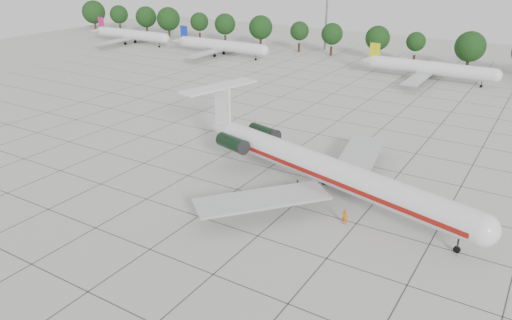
# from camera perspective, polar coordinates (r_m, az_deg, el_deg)

# --- Properties ---
(ground) EXTENTS (260.00, 260.00, 0.00)m
(ground) POSITION_cam_1_polar(r_m,az_deg,el_deg) (63.46, -2.16, -3.42)
(ground) COLOR #BBBBB3
(ground) RESTS_ON ground
(apron_joints) EXTENTS (170.00, 170.00, 0.02)m
(apron_joints) POSITION_cam_1_polar(r_m,az_deg,el_deg) (75.22, 4.21, 0.95)
(apron_joints) COLOR #383838
(apron_joints) RESTS_ON ground
(main_airliner) EXTENTS (42.74, 32.94, 10.17)m
(main_airliner) POSITION_cam_1_polar(r_m,az_deg,el_deg) (61.85, 6.91, -0.64)
(main_airliner) COLOR silver
(main_airliner) RESTS_ON ground
(ground_crew) EXTENTS (0.70, 0.48, 1.84)m
(ground_crew) POSITION_cam_1_polar(r_m,az_deg,el_deg) (56.34, 10.11, -6.40)
(ground_crew) COLOR #D35A0C
(ground_crew) RESTS_ON ground
(bg_airliner_a) EXTENTS (28.24, 27.20, 7.40)m
(bg_airliner_a) POSITION_cam_1_polar(r_m,az_deg,el_deg) (166.73, -14.05, 13.72)
(bg_airliner_a) COLOR silver
(bg_airliner_a) RESTS_ON ground
(bg_airliner_b) EXTENTS (28.24, 27.20, 7.40)m
(bg_airliner_b) POSITION_cam_1_polar(r_m,az_deg,el_deg) (143.68, -3.99, 12.90)
(bg_airliner_b) COLOR silver
(bg_airliner_b) RESTS_ON ground
(bg_airliner_c) EXTENTS (28.24, 27.20, 7.40)m
(bg_airliner_c) POSITION_cam_1_polar(r_m,az_deg,el_deg) (122.17, 19.23, 9.87)
(bg_airliner_c) COLOR silver
(bg_airliner_c) RESTS_ON ground
(tree_line) EXTENTS (249.86, 8.44, 10.22)m
(tree_line) POSITION_cam_1_polar(r_m,az_deg,el_deg) (140.74, 13.73, 13.38)
(tree_line) COLOR #332114
(tree_line) RESTS_ON ground
(floodlight_mast) EXTENTS (1.60, 1.60, 25.45)m
(floodlight_mast) POSITION_cam_1_polar(r_m,az_deg,el_deg) (152.75, 8.15, 17.66)
(floodlight_mast) COLOR slate
(floodlight_mast) RESTS_ON ground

